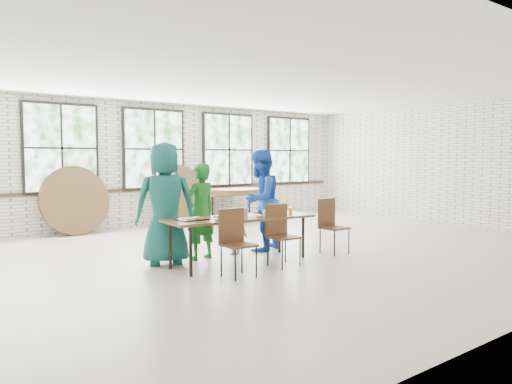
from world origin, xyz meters
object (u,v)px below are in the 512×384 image
chair_near_left (235,237)px  storage_table (232,196)px  dining_table (240,220)px  chair_near_right (280,230)px

chair_near_left → storage_table: chair_near_left is taller
dining_table → chair_near_right: chair_near_right is taller
dining_table → storage_table: (2.82, 4.22, -0.00)m
dining_table → chair_near_left: bearing=-126.1°
dining_table → storage_table: 5.08m
chair_near_right → storage_table: chair_near_right is taller
chair_near_right → dining_table: bearing=130.6°
chair_near_right → chair_near_left: bearing=-169.9°
storage_table → dining_table: bearing=-124.7°
chair_near_left → chair_near_right: size_ratio=1.00×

